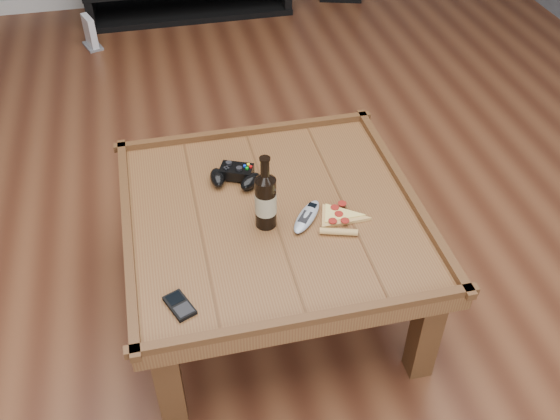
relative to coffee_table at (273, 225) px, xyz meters
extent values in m
plane|color=#482314|center=(0.00, 0.00, -0.39)|extent=(6.00, 6.00, 0.00)
cube|color=brown|center=(0.00, 0.00, 0.03)|extent=(1.00, 1.00, 0.06)
cube|color=#482613|center=(-0.42, -0.42, -0.20)|extent=(0.08, 0.08, 0.39)
cube|color=#482613|center=(0.42, -0.42, -0.20)|extent=(0.08, 0.08, 0.39)
cube|color=#482613|center=(-0.42, 0.42, -0.20)|extent=(0.08, 0.08, 0.39)
cube|color=#482613|center=(0.42, 0.42, -0.20)|extent=(0.08, 0.08, 0.39)
cube|color=#482613|center=(0.00, 0.48, 0.07)|extent=(1.03, 0.03, 0.03)
cube|color=#482613|center=(0.00, -0.48, 0.07)|extent=(1.03, 0.03, 0.03)
cube|color=#482613|center=(0.48, 0.00, 0.07)|extent=(0.03, 1.03, 0.03)
cube|color=#482613|center=(-0.48, 0.00, 0.07)|extent=(0.03, 1.03, 0.03)
cube|color=black|center=(0.00, 2.75, -0.37)|extent=(1.40, 0.45, 0.04)
cylinder|color=black|center=(-0.03, -0.05, 0.15)|extent=(0.07, 0.07, 0.19)
cone|color=black|center=(-0.03, -0.05, 0.26)|extent=(0.07, 0.07, 0.03)
cylinder|color=black|center=(-0.03, -0.05, 0.29)|extent=(0.03, 0.03, 0.07)
cylinder|color=black|center=(-0.03, -0.05, 0.33)|extent=(0.04, 0.04, 0.01)
cylinder|color=tan|center=(-0.03, -0.05, 0.15)|extent=(0.07, 0.07, 0.08)
cube|color=black|center=(-0.09, 0.21, 0.09)|extent=(0.14, 0.11, 0.04)
ellipsoid|color=black|center=(-0.16, 0.20, 0.08)|extent=(0.05, 0.10, 0.05)
ellipsoid|color=black|center=(-0.05, 0.15, 0.08)|extent=(0.11, 0.11, 0.05)
cylinder|color=black|center=(-0.11, 0.24, 0.11)|extent=(0.02, 0.02, 0.01)
cylinder|color=black|center=(-0.08, 0.20, 0.11)|extent=(0.02, 0.02, 0.01)
cylinder|color=yellow|center=(-0.04, 0.22, 0.11)|extent=(0.01, 0.01, 0.01)
cylinder|color=red|center=(-0.03, 0.20, 0.11)|extent=(0.01, 0.01, 0.01)
cylinder|color=#0C33CC|center=(-0.06, 0.21, 0.11)|extent=(0.01, 0.01, 0.01)
cylinder|color=#0C9919|center=(-0.05, 0.20, 0.11)|extent=(0.01, 0.01, 0.01)
cylinder|color=tan|center=(0.19, -0.16, 0.07)|extent=(0.13, 0.06, 0.02)
cylinder|color=maroon|center=(0.18, -0.11, 0.08)|extent=(0.03, 0.03, 0.00)
cylinder|color=maroon|center=(0.22, -0.11, 0.08)|extent=(0.03, 0.03, 0.00)
cylinder|color=maroon|center=(0.21, -0.08, 0.08)|extent=(0.03, 0.03, 0.00)
cylinder|color=maroon|center=(0.21, -0.04, 0.08)|extent=(0.03, 0.03, 0.00)
cylinder|color=maroon|center=(0.24, -0.03, 0.08)|extent=(0.03, 0.03, 0.00)
cube|color=black|center=(-0.35, -0.35, 0.07)|extent=(0.09, 0.12, 0.01)
cube|color=black|center=(-0.36, -0.32, 0.07)|extent=(0.06, 0.06, 0.00)
cube|color=black|center=(-0.34, -0.37, 0.07)|extent=(0.06, 0.06, 0.00)
ellipsoid|color=#9AA0A7|center=(0.10, -0.06, 0.07)|extent=(0.15, 0.18, 0.03)
cube|color=black|center=(0.13, -0.02, 0.08)|extent=(0.04, 0.03, 0.00)
cube|color=black|center=(0.10, -0.07, 0.08)|extent=(0.06, 0.07, 0.00)
cube|color=gray|center=(-0.67, 2.34, -0.38)|extent=(0.14, 0.18, 0.01)
cube|color=white|center=(-0.67, 2.34, -0.28)|extent=(0.09, 0.15, 0.19)
camera|label=1|loc=(-0.33, -1.56, 1.46)|focal=40.00mm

